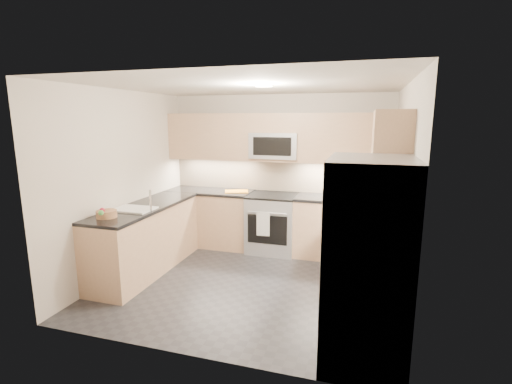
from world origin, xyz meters
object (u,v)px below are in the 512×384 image
at_px(cutting_board, 237,191).
at_px(fruit_basket, 107,214).
at_px(microwave, 275,146).
at_px(refrigerator, 367,262).
at_px(utensil_bowl, 385,196).
at_px(gas_range, 272,224).

bearing_deg(cutting_board, fruit_basket, -115.80).
distance_m(cutting_board, fruit_basket, 2.20).
distance_m(microwave, refrigerator, 3.04).
bearing_deg(utensil_bowl, fruit_basket, -149.96).
bearing_deg(microwave, gas_range, -90.00).
xyz_separation_m(microwave, cutting_board, (-0.62, -0.09, -0.75)).
relative_size(gas_range, microwave, 1.20).
distance_m(gas_range, refrigerator, 2.86).
height_order(utensil_bowl, cutting_board, utensil_bowl).
xyz_separation_m(gas_range, fruit_basket, (-1.58, -1.95, 0.53)).
bearing_deg(cutting_board, microwave, 8.57).
xyz_separation_m(microwave, refrigerator, (1.45, -2.55, -0.80)).
distance_m(gas_range, utensil_bowl, 1.78).
height_order(refrigerator, cutting_board, refrigerator).
distance_m(microwave, cutting_board, 0.98).
xyz_separation_m(cutting_board, fruit_basket, (-0.96, -1.98, 0.04)).
distance_m(utensil_bowl, cutting_board, 2.31).
bearing_deg(cutting_board, refrigerator, -49.88).
bearing_deg(refrigerator, cutting_board, 130.12).
relative_size(utensil_bowl, fruit_basket, 1.23).
bearing_deg(microwave, cutting_board, -171.43).
relative_size(microwave, fruit_basket, 3.16).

